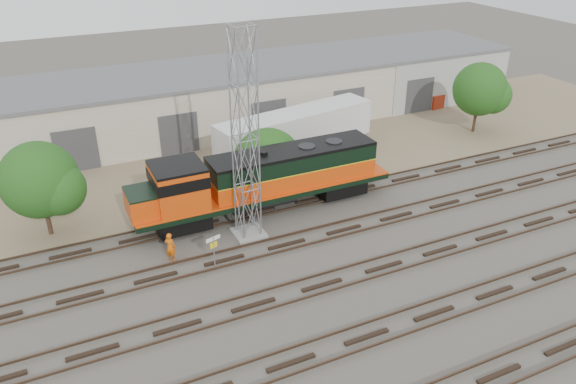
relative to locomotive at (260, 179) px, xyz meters
name	(u,v)px	position (x,y,z in m)	size (l,w,h in m)	color
ground	(356,242)	(3.83, -6.00, -2.43)	(140.00, 140.00, 0.00)	#47423A
dirt_strip	(261,154)	(3.83, 9.00, -2.42)	(80.00, 16.00, 0.02)	#726047
tracks	(384,267)	(3.83, -9.00, -2.35)	(80.00, 20.40, 0.28)	black
warehouse	(228,96)	(3.87, 16.98, 0.23)	(58.40, 10.40, 5.30)	beige
locomotive	(260,179)	(0.00, 0.00, 0.00)	(17.64, 3.10, 4.24)	black
signal_tower	(245,142)	(-1.79, -2.34, 3.84)	(1.90, 1.90, 12.84)	gray
sign_post	(214,247)	(-4.91, -5.07, -0.88)	(0.88, 0.29, 2.21)	gray
worker	(170,247)	(-6.90, -3.08, -1.51)	(0.67, 0.44, 1.83)	#D95B0C
semi_trailer	(299,130)	(6.06, 6.57, 0.17)	(13.68, 5.08, 4.13)	silver
dumpster_blue	(481,97)	(29.35, 11.37, -1.68)	(1.60, 1.50, 1.50)	navy
dumpster_red	(434,101)	(24.18, 12.42, -1.73)	(1.50, 1.40, 1.40)	maroon
tree_west	(44,182)	(-12.75, 2.85, 1.23)	(4.90, 4.67, 6.11)	#382619
tree_mid	(273,164)	(2.07, 2.64, -0.40)	(5.12, 4.88, 4.88)	#382619
tree_east	(483,91)	(23.42, 5.30, 1.41)	(4.89, 4.65, 6.28)	#382619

